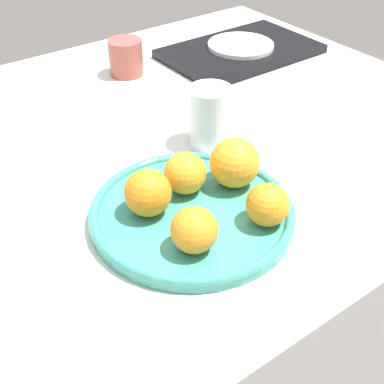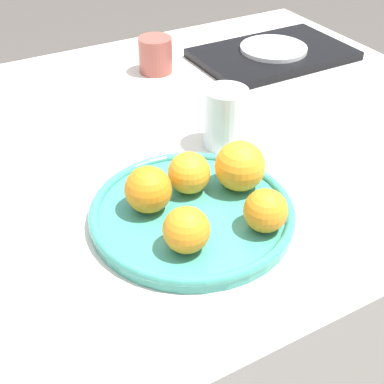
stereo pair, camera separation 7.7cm
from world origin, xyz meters
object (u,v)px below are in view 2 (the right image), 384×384
at_px(serving_tray, 273,54).
at_px(side_plate, 274,48).
at_px(orange_3, 190,173).
at_px(water_glass, 225,118).
at_px(orange_1, 240,166).
at_px(orange_4, 186,230).
at_px(orange_2, 266,211).
at_px(fruit_platter, 192,212).
at_px(orange_0, 148,190).
at_px(cup_1, 155,55).

bearing_deg(serving_tray, side_plate, 0.00).
xyz_separation_m(orange_3, water_glass, (0.13, 0.11, 0.00)).
height_order(orange_1, side_plate, orange_1).
distance_m(orange_3, orange_4, 0.13).
bearing_deg(orange_3, orange_2, -69.83).
relative_size(orange_2, orange_4, 0.98).
height_order(orange_3, water_glass, water_glass).
relative_size(fruit_platter, orange_0, 4.40).
bearing_deg(cup_1, serving_tray, -14.11).
relative_size(orange_0, water_glass, 0.64).
height_order(orange_4, serving_tray, orange_4).
height_order(fruit_platter, orange_1, orange_1).
bearing_deg(orange_0, side_plate, 37.57).
distance_m(water_glass, serving_tray, 0.42).
distance_m(orange_2, serving_tray, 0.65).
bearing_deg(side_plate, orange_3, -138.84).
distance_m(orange_3, cup_1, 0.49).
bearing_deg(water_glass, orange_2, -109.61).
xyz_separation_m(orange_3, serving_tray, (0.44, 0.39, -0.04)).
relative_size(fruit_platter, serving_tray, 0.84).
relative_size(water_glass, serving_tray, 0.30).
bearing_deg(fruit_platter, orange_1, 9.30).
bearing_deg(serving_tray, orange_4, -135.60).
bearing_deg(orange_1, orange_4, -149.10).
height_order(orange_1, orange_4, orange_1).
xyz_separation_m(fruit_platter, orange_4, (-0.05, -0.07, 0.04)).
distance_m(orange_1, orange_4, 0.16).
xyz_separation_m(water_glass, cup_1, (0.03, 0.34, -0.01)).
xyz_separation_m(serving_tray, side_plate, (0.00, 0.00, 0.02)).
relative_size(orange_2, cup_1, 0.79).
relative_size(orange_0, orange_4, 1.09).
distance_m(orange_1, cup_1, 0.50).
height_order(serving_tray, side_plate, side_plate).
distance_m(orange_2, orange_3, 0.14).
relative_size(orange_3, side_plate, 0.41).
xyz_separation_m(orange_0, water_glass, (0.21, 0.12, 0.00)).
distance_m(orange_4, water_glass, 0.30).
xyz_separation_m(orange_2, orange_4, (-0.12, 0.02, 0.00)).
distance_m(fruit_platter, orange_1, 0.10).
distance_m(orange_4, side_plate, 0.71).
distance_m(fruit_platter, orange_3, 0.06).
bearing_deg(orange_4, cup_1, 67.71).
xyz_separation_m(water_glass, side_plate, (0.31, 0.28, -0.03)).
bearing_deg(cup_1, orange_2, -101.37).
xyz_separation_m(orange_1, orange_3, (-0.07, 0.03, -0.01)).
height_order(fruit_platter, side_plate, side_plate).
height_order(orange_4, cup_1, orange_4).
height_order(serving_tray, cup_1, cup_1).
bearing_deg(orange_4, serving_tray, 44.40).
xyz_separation_m(orange_3, orange_4, (-0.07, -0.11, -0.00)).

